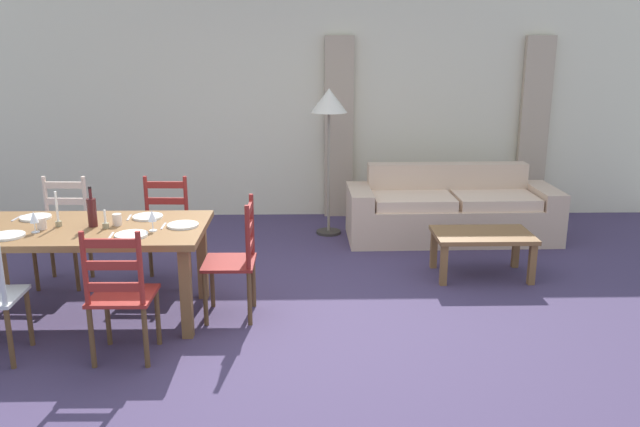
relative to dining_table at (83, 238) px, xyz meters
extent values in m
cube|color=#403453|center=(1.45, -0.13, -0.67)|extent=(9.60, 9.60, 0.02)
cube|color=beige|center=(1.45, 3.17, 0.69)|extent=(9.60, 0.16, 2.70)
cube|color=tan|center=(2.14, 3.03, 0.44)|extent=(0.35, 0.08, 2.20)
cube|color=tan|center=(4.54, 3.03, 0.44)|extent=(0.35, 0.08, 2.20)
cube|color=brown|center=(0.00, 0.00, 0.06)|extent=(1.90, 0.96, 0.05)
cube|color=brown|center=(0.85, -0.38, -0.31)|extent=(0.08, 0.08, 0.70)
cube|color=brown|center=(-0.85, 0.38, -0.31)|extent=(0.08, 0.08, 0.70)
cube|color=brown|center=(0.85, 0.38, -0.31)|extent=(0.08, 0.08, 0.70)
cylinder|color=brown|center=(-0.26, -0.49, -0.45)|extent=(0.04, 0.04, 0.43)
cylinder|color=brown|center=(-0.25, -0.83, -0.45)|extent=(0.04, 0.04, 0.43)
cylinder|color=silver|center=(-0.25, -0.83, 0.05)|extent=(0.04, 0.04, 0.50)
cube|color=maroon|center=(0.48, -0.66, -0.22)|extent=(0.43, 0.41, 0.03)
cylinder|color=brown|center=(0.30, -0.49, -0.45)|extent=(0.04, 0.04, 0.43)
cylinder|color=brown|center=(0.66, -0.49, -0.45)|extent=(0.04, 0.04, 0.43)
cylinder|color=brown|center=(0.30, -0.83, -0.45)|extent=(0.04, 0.04, 0.43)
cylinder|color=brown|center=(0.66, -0.83, -0.45)|extent=(0.04, 0.04, 0.43)
cylinder|color=maroon|center=(0.30, -0.83, 0.05)|extent=(0.04, 0.04, 0.50)
cylinder|color=maroon|center=(0.66, -0.83, 0.05)|extent=(0.04, 0.04, 0.50)
cube|color=maroon|center=(0.48, -0.83, -0.08)|extent=(0.38, 0.03, 0.06)
cube|color=maroon|center=(0.48, -0.83, 0.07)|extent=(0.38, 0.03, 0.06)
cube|color=maroon|center=(0.48, -0.83, 0.22)|extent=(0.38, 0.03, 0.06)
cube|color=beige|center=(-0.45, 0.73, -0.22)|extent=(0.44, 0.42, 0.03)
cylinder|color=brown|center=(-0.28, 0.55, -0.45)|extent=(0.04, 0.04, 0.43)
cylinder|color=brown|center=(-0.64, 0.57, -0.45)|extent=(0.04, 0.04, 0.43)
cylinder|color=brown|center=(-0.27, 0.89, -0.45)|extent=(0.04, 0.04, 0.43)
cylinder|color=brown|center=(-0.63, 0.91, -0.45)|extent=(0.04, 0.04, 0.43)
cylinder|color=beige|center=(-0.27, 0.89, 0.05)|extent=(0.04, 0.04, 0.50)
cylinder|color=beige|center=(-0.63, 0.91, 0.05)|extent=(0.04, 0.04, 0.50)
cube|color=beige|center=(-0.45, 0.90, -0.08)|extent=(0.38, 0.04, 0.06)
cube|color=beige|center=(-0.45, 0.90, 0.07)|extent=(0.38, 0.04, 0.06)
cube|color=beige|center=(-0.45, 0.90, 0.22)|extent=(0.38, 0.04, 0.06)
cube|color=maroon|center=(0.46, 0.72, -0.22)|extent=(0.43, 0.41, 0.03)
cylinder|color=brown|center=(0.63, 0.55, -0.45)|extent=(0.04, 0.04, 0.43)
cylinder|color=brown|center=(0.27, 0.56, -0.45)|extent=(0.04, 0.04, 0.43)
cylinder|color=brown|center=(0.64, 0.89, -0.45)|extent=(0.04, 0.04, 0.43)
cylinder|color=brown|center=(0.28, 0.90, -0.45)|extent=(0.04, 0.04, 0.43)
cylinder|color=maroon|center=(0.64, 0.89, 0.05)|extent=(0.04, 0.04, 0.50)
cylinder|color=maroon|center=(0.28, 0.90, 0.05)|extent=(0.04, 0.04, 0.50)
cube|color=maroon|center=(0.46, 0.89, -0.08)|extent=(0.38, 0.04, 0.06)
cube|color=maroon|center=(0.46, 0.89, 0.07)|extent=(0.38, 0.04, 0.06)
cube|color=maroon|center=(0.46, 0.89, 0.22)|extent=(0.38, 0.04, 0.06)
cube|color=maroon|center=(1.13, 0.00, -0.22)|extent=(0.40, 0.42, 0.03)
cylinder|color=brown|center=(0.95, -0.18, -0.45)|extent=(0.04, 0.04, 0.43)
cylinder|color=brown|center=(0.96, 0.18, -0.45)|extent=(0.04, 0.04, 0.43)
cylinder|color=brown|center=(1.29, -0.18, -0.45)|extent=(0.04, 0.04, 0.43)
cylinder|color=brown|center=(1.30, 0.18, -0.45)|extent=(0.04, 0.04, 0.43)
cylinder|color=maroon|center=(1.29, -0.18, 0.05)|extent=(0.04, 0.04, 0.50)
cylinder|color=maroon|center=(1.30, 0.18, 0.05)|extent=(0.04, 0.04, 0.50)
cube|color=maroon|center=(1.30, 0.00, -0.08)|extent=(0.03, 0.38, 0.06)
cube|color=maroon|center=(1.30, 0.00, 0.07)|extent=(0.03, 0.38, 0.06)
cube|color=maroon|center=(1.30, 0.00, 0.22)|extent=(0.03, 0.38, 0.06)
cylinder|color=white|center=(-0.45, -0.25, 0.10)|extent=(0.24, 0.24, 0.02)
cylinder|color=white|center=(0.45, -0.25, 0.10)|extent=(0.24, 0.24, 0.02)
cube|color=silver|center=(0.30, -0.25, 0.09)|extent=(0.03, 0.17, 0.01)
cylinder|color=white|center=(-0.45, 0.25, 0.10)|extent=(0.24, 0.24, 0.02)
cube|color=silver|center=(-0.60, 0.25, 0.09)|extent=(0.03, 0.17, 0.01)
cylinder|color=white|center=(0.45, 0.25, 0.10)|extent=(0.24, 0.24, 0.02)
cube|color=silver|center=(0.30, 0.25, 0.09)|extent=(0.03, 0.17, 0.01)
cylinder|color=white|center=(0.78, 0.00, 0.10)|extent=(0.24, 0.24, 0.02)
cube|color=silver|center=(0.63, 0.00, 0.09)|extent=(0.02, 0.17, 0.01)
cylinder|color=#471919|center=(0.09, 0.01, 0.20)|extent=(0.07, 0.07, 0.22)
cylinder|color=#471919|center=(0.09, 0.01, 0.35)|extent=(0.02, 0.02, 0.08)
cylinder|color=black|center=(0.09, 0.01, 0.39)|extent=(0.03, 0.03, 0.02)
cylinder|color=white|center=(-0.29, -0.14, 0.09)|extent=(0.06, 0.06, 0.01)
cylinder|color=white|center=(-0.29, -0.14, 0.13)|extent=(0.01, 0.01, 0.07)
cone|color=white|center=(-0.29, -0.14, 0.21)|extent=(0.06, 0.06, 0.08)
cylinder|color=white|center=(0.58, -0.12, 0.09)|extent=(0.06, 0.06, 0.01)
cylinder|color=white|center=(0.58, -0.12, 0.13)|extent=(0.01, 0.01, 0.07)
cone|color=white|center=(0.58, -0.12, 0.21)|extent=(0.06, 0.06, 0.08)
cylinder|color=beige|center=(0.27, 0.04, 0.13)|extent=(0.07, 0.07, 0.09)
cylinder|color=beige|center=(-0.28, -0.06, 0.13)|extent=(0.07, 0.07, 0.09)
cylinder|color=#998C66|center=(-0.18, 0.02, 0.11)|extent=(0.05, 0.05, 0.04)
cylinder|color=white|center=(-0.18, 0.02, 0.24)|extent=(0.02, 0.02, 0.24)
cylinder|color=#998C66|center=(0.20, -0.04, 0.11)|extent=(0.05, 0.05, 0.04)
cylinder|color=white|center=(0.20, -0.04, 0.18)|extent=(0.02, 0.02, 0.10)
cube|color=#D0AE90|center=(3.34, 2.01, -0.46)|extent=(1.81, 0.83, 0.40)
cube|color=#D0AE90|center=(3.33, 2.31, -0.26)|extent=(1.80, 0.23, 0.80)
cube|color=#D0AE90|center=(4.36, 2.02, -0.37)|extent=(0.25, 0.80, 0.58)
cube|color=#D0AE90|center=(2.32, 1.99, -0.37)|extent=(0.25, 0.80, 0.58)
cube|color=beige|center=(3.79, 1.96, -0.20)|extent=(0.87, 0.65, 0.12)
cube|color=beige|center=(2.89, 1.95, -0.20)|extent=(0.87, 0.65, 0.12)
cube|color=brown|center=(3.37, 0.86, -0.26)|extent=(0.90, 0.56, 0.04)
cube|color=brown|center=(2.97, 0.63, -0.47)|extent=(0.06, 0.06, 0.38)
cube|color=brown|center=(3.77, 0.63, -0.47)|extent=(0.06, 0.06, 0.38)
cube|color=brown|center=(2.97, 1.09, -0.47)|extent=(0.06, 0.06, 0.38)
cube|color=brown|center=(3.77, 1.09, -0.47)|extent=(0.06, 0.06, 0.38)
cylinder|color=#332D28|center=(1.99, 2.26, -0.65)|extent=(0.28, 0.28, 0.03)
cylinder|color=gray|center=(1.99, 2.26, 0.04)|extent=(0.03, 0.03, 1.35)
cone|color=beige|center=(1.99, 2.26, 0.85)|extent=(0.40, 0.40, 0.26)
camera|label=1|loc=(1.74, -4.76, 1.47)|focal=35.86mm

